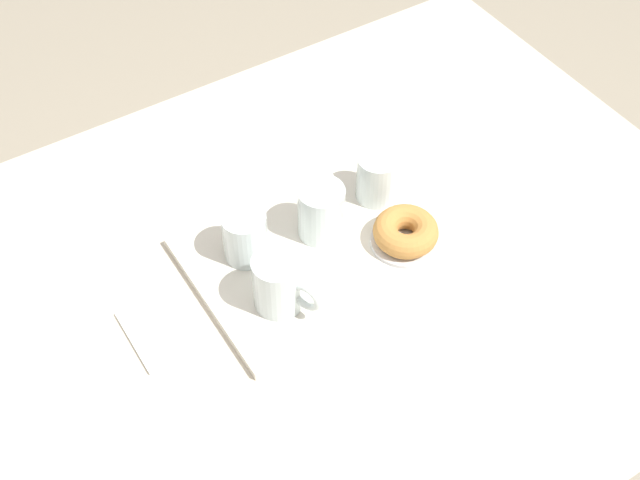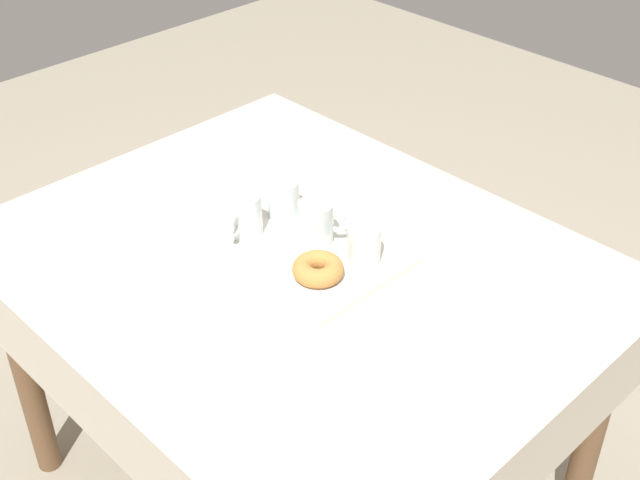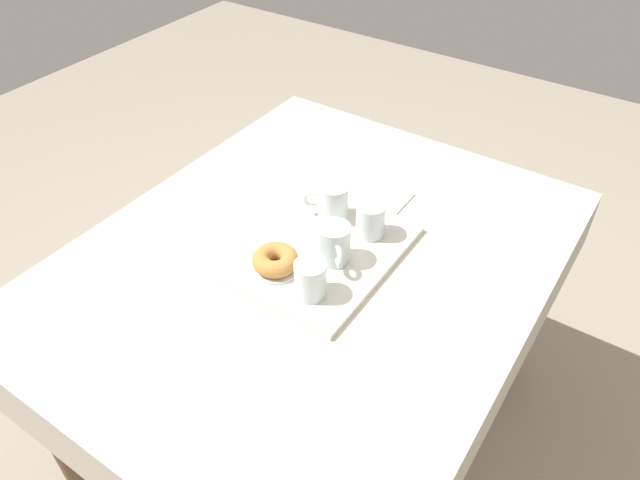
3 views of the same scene
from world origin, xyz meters
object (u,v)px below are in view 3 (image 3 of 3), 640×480
object	(u,v)px
tea_mug_left	(335,244)
dining_table	(312,281)
paper_napkin	(385,196)
water_glass_far	(370,221)
donut_plate_left	(276,267)
serving_tray	(326,254)
water_glass_near	(310,281)
sugar_donut_left	(275,260)
tea_mug_right	(332,203)

from	to	relation	value
tea_mug_left	dining_table	bearing A→B (deg)	91.11
dining_table	paper_napkin	distance (m)	0.32
water_glass_far	donut_plate_left	xyz separation A→B (m)	(-0.23, 0.12, -0.04)
water_glass_far	serving_tray	bearing A→B (deg)	155.28
serving_tray	water_glass_near	bearing A→B (deg)	-160.14
tea_mug_left	paper_napkin	size ratio (longest dim) A/B	0.79
serving_tray	donut_plate_left	bearing A→B (deg)	151.38
sugar_donut_left	dining_table	bearing A→B (deg)	-16.53
tea_mug_left	paper_napkin	xyz separation A→B (m)	(0.30, 0.03, -0.06)
tea_mug_left	serving_tray	bearing A→B (deg)	69.45
tea_mug_right	serving_tray	bearing A→B (deg)	-153.13
tea_mug_right	dining_table	bearing A→B (deg)	-168.17
dining_table	serving_tray	xyz separation A→B (m)	(0.01, -0.03, 0.10)
tea_mug_left	water_glass_near	world-z (taller)	tea_mug_left
paper_napkin	water_glass_near	bearing A→B (deg)	-173.44
donut_plate_left	paper_napkin	bearing A→B (deg)	-8.92
serving_tray	water_glass_near	distance (m)	0.15
dining_table	tea_mug_right	bearing A→B (deg)	11.83
dining_table	tea_mug_right	world-z (taller)	tea_mug_right
water_glass_near	water_glass_far	size ratio (longest dim) A/B	1.00
dining_table	water_glass_far	xyz separation A→B (m)	(0.13, -0.09, 0.15)
water_glass_near	water_glass_far	world-z (taller)	same
tea_mug_left	donut_plate_left	distance (m)	0.15
donut_plate_left	sugar_donut_left	distance (m)	0.02
serving_tray	tea_mug_left	bearing A→B (deg)	-110.55
sugar_donut_left	water_glass_near	bearing A→B (deg)	-100.86
dining_table	donut_plate_left	bearing A→B (deg)	163.47
water_glass_near	paper_napkin	distance (m)	0.43
water_glass_near	sugar_donut_left	bearing A→B (deg)	79.14
serving_tray	donut_plate_left	distance (m)	0.13
serving_tray	sugar_donut_left	distance (m)	0.14
donut_plate_left	tea_mug_left	bearing A→B (deg)	-42.22
water_glass_far	donut_plate_left	bearing A→B (deg)	153.29
sugar_donut_left	serving_tray	bearing A→B (deg)	-28.62
water_glass_near	tea_mug_right	bearing A→B (deg)	23.21
donut_plate_left	sugar_donut_left	world-z (taller)	sugar_donut_left
serving_tray	paper_napkin	bearing A→B (deg)	-0.09
tea_mug_left	water_glass_near	size ratio (longest dim) A/B	1.13
sugar_donut_left	donut_plate_left	bearing A→B (deg)	14.04
serving_tray	paper_napkin	xyz separation A→B (m)	(0.29, -0.00, -0.01)
tea_mug_left	donut_plate_left	xyz separation A→B (m)	(-0.10, 0.09, -0.04)
water_glass_near	sugar_donut_left	world-z (taller)	water_glass_near
dining_table	donut_plate_left	distance (m)	0.15
serving_tray	water_glass_far	size ratio (longest dim) A/B	4.91
tea_mug_left	water_glass_far	size ratio (longest dim) A/B	1.13
serving_tray	sugar_donut_left	bearing A→B (deg)	151.38
sugar_donut_left	paper_napkin	distance (m)	0.41
tea_mug_left	tea_mug_right	xyz separation A→B (m)	(0.13, 0.09, 0.00)
sugar_donut_left	paper_napkin	size ratio (longest dim) A/B	0.84
paper_napkin	water_glass_far	bearing A→B (deg)	-163.28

